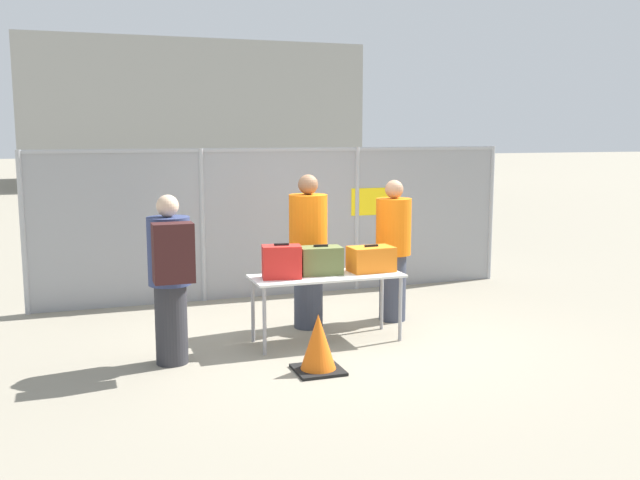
{
  "coord_description": "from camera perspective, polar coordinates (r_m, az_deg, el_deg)",
  "views": [
    {
      "loc": [
        -2.78,
        -7.31,
        2.31
      ],
      "look_at": [
        -0.06,
        0.53,
        1.05
      ],
      "focal_mm": 40.0,
      "sensor_mm": 36.0,
      "label": 1
    }
  ],
  "objects": [
    {
      "name": "ground_plane",
      "position": [
        8.16,
        1.59,
        -7.82
      ],
      "size": [
        120.0,
        120.0,
        0.0
      ],
      "primitive_type": "plane",
      "color": "gray"
    },
    {
      "name": "distant_hangar",
      "position": [
        34.5,
        -10.75,
        9.71
      ],
      "size": [
        14.19,
        9.23,
        6.07
      ],
      "color": "#999993",
      "rests_on": "ground_plane"
    },
    {
      "name": "suitcase_orange",
      "position": [
        8.05,
        4.12,
        -1.53
      ],
      "size": [
        0.5,
        0.33,
        0.3
      ],
      "color": "orange",
      "rests_on": "inspection_table"
    },
    {
      "name": "fence_section",
      "position": [
        10.09,
        -2.97,
        1.73
      ],
      "size": [
        6.88,
        0.07,
        2.09
      ],
      "color": "#9EA0A5",
      "rests_on": "ground_plane"
    },
    {
      "name": "inspection_table",
      "position": [
        7.86,
        0.55,
        -3.31
      ],
      "size": [
        1.68,
        0.62,
        0.75
      ],
      "color": "silver",
      "rests_on": "ground_plane"
    },
    {
      "name": "traveler_hooded",
      "position": [
        7.16,
        -11.88,
        -2.6
      ],
      "size": [
        0.42,
        0.65,
        1.71
      ],
      "rotation": [
        0.0,
        0.0,
        -0.17
      ],
      "color": "#2D2D33",
      "rests_on": "ground_plane"
    },
    {
      "name": "traffic_cone",
      "position": [
        6.98,
        -0.14,
        -8.39
      ],
      "size": [
        0.46,
        0.46,
        0.57
      ],
      "color": "black",
      "rests_on": "ground_plane"
    },
    {
      "name": "security_worker_far",
      "position": [
        8.77,
        5.88,
        -0.68
      ],
      "size": [
        0.43,
        0.43,
        1.74
      ],
      "rotation": [
        0.0,
        0.0,
        2.9
      ],
      "color": "#383D4C",
      "rests_on": "ground_plane"
    },
    {
      "name": "utility_trailer",
      "position": [
        12.07,
        2.54,
        -0.36
      ],
      "size": [
        4.36,
        2.11,
        0.74
      ],
      "color": "white",
      "rests_on": "ground_plane"
    },
    {
      "name": "suitcase_red",
      "position": [
        7.66,
        -3.09,
        -1.75
      ],
      "size": [
        0.45,
        0.32,
        0.38
      ],
      "color": "red",
      "rests_on": "inspection_table"
    },
    {
      "name": "suitcase_olive",
      "position": [
        7.86,
        0.06,
        -1.65
      ],
      "size": [
        0.48,
        0.32,
        0.33
      ],
      "color": "#566033",
      "rests_on": "inspection_table"
    },
    {
      "name": "security_worker_near",
      "position": [
        8.39,
        -0.95,
        -0.75
      ],
      "size": [
        0.45,
        0.45,
        1.82
      ],
      "rotation": [
        0.0,
        0.0,
        3.0
      ],
      "color": "#383D4C",
      "rests_on": "ground_plane"
    }
  ]
}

